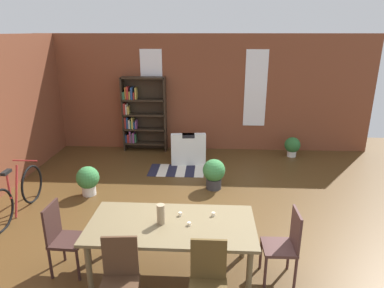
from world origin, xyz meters
The scene contains 20 objects.
ground_plane centered at (0.00, 0.00, 0.00)m, with size 10.87×10.87×0.00m, color #50371A.
back_wall_brick centered at (0.00, 4.24, 1.47)m, with size 8.48×0.12×2.94m, color brown.
window_pane_0 centered at (-1.31, 4.17, 1.62)m, with size 0.55×0.02×1.91m, color white.
window_pane_1 centered at (1.31, 4.17, 1.62)m, with size 0.55×0.02×1.91m, color white.
dining_table centered at (-0.26, -0.79, 0.67)m, with size 2.05×1.01×0.74m.
vase_on_table centered at (-0.39, -0.79, 0.87)m, with size 0.10×0.10×0.25m, color #998466.
tealight_candle_0 centered at (-0.17, -0.60, 0.77)m, with size 0.04×0.04×0.05m, color silver.
tealight_candle_1 centered at (-0.04, -0.82, 0.76)m, with size 0.04×0.04×0.04m, color silver.
tealight_candle_2 centered at (0.25, -0.58, 0.77)m, with size 0.04×0.04×0.05m, color silver.
dining_chair_near_right centered at (0.20, -1.52, 0.51)m, with size 0.40×0.40×0.95m.
dining_chair_near_left centered at (-0.73, -1.52, 0.51)m, with size 0.43×0.43×0.95m.
dining_chair_head_right centered at (1.14, -0.79, 0.51)m, with size 0.41×0.41×0.95m.
dining_chair_head_left centered at (-1.66, -0.79, 0.51)m, with size 0.42×0.42×0.95m.
bookshelf_tall centered at (-1.59, 4.01, 0.96)m, with size 1.11×0.29×1.91m.
armchair_white centered at (-0.33, 3.29, 0.28)m, with size 0.88×0.88×0.75m.
bicycle_second centered at (-3.04, 0.57, 0.35)m, with size 0.44×1.68×0.90m.
potted_plant_by_shelf centered at (-2.11, 1.36, 0.32)m, with size 0.43×0.43×0.57m.
potted_plant_corner centered at (0.28, 1.77, 0.34)m, with size 0.44×0.44×0.61m.
potted_plant_window centered at (2.24, 3.72, 0.27)m, with size 0.39×0.39×0.49m.
striped_rug centered at (-0.55, 2.63, 0.00)m, with size 1.23×0.73×0.01m.
Camera 1 is at (0.19, -4.42, 2.99)m, focal length 31.84 mm.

